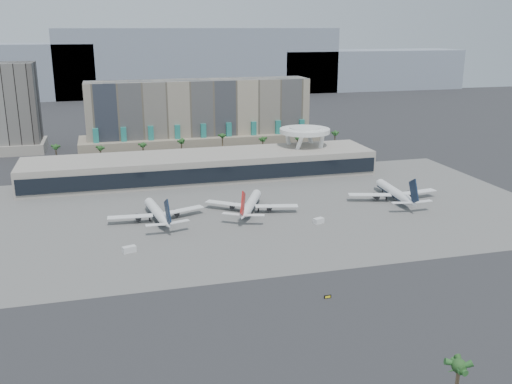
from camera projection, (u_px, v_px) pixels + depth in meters
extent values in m
plane|color=#232326|center=(263.00, 265.00, 178.85)|extent=(900.00, 900.00, 0.00)
cube|color=#5B5B59|center=(226.00, 212.00, 229.85)|extent=(260.00, 130.00, 0.06)
cube|color=gray|center=(200.00, 61.00, 619.77)|extent=(300.00, 60.00, 70.00)
cube|color=gray|center=(367.00, 70.00, 672.94)|extent=(220.00, 60.00, 45.00)
cube|color=gray|center=(200.00, 116.00, 337.73)|extent=(130.00, 22.00, 42.00)
cube|color=tan|center=(201.00, 143.00, 340.36)|extent=(140.00, 30.00, 10.00)
cube|color=#237B71|center=(97.00, 145.00, 315.06)|extent=(3.00, 2.00, 18.00)
cube|color=#237B71|center=(124.00, 143.00, 318.79)|extent=(3.00, 2.00, 18.00)
cube|color=#237B71|center=(151.00, 142.00, 322.51)|extent=(3.00, 2.00, 18.00)
cube|color=#237B71|center=(178.00, 141.00, 326.24)|extent=(3.00, 2.00, 18.00)
cube|color=#237B71|center=(204.00, 139.00, 329.96)|extent=(3.00, 2.00, 18.00)
cube|color=#237B71|center=(229.00, 138.00, 333.69)|extent=(3.00, 2.00, 18.00)
cube|color=#237B71|center=(254.00, 137.00, 337.41)|extent=(3.00, 2.00, 18.00)
cube|color=#237B71|center=(278.00, 136.00, 341.14)|extent=(3.00, 2.00, 18.00)
cube|color=#237B71|center=(302.00, 134.00, 344.86)|extent=(3.00, 2.00, 18.00)
cube|color=black|center=(15.00, 108.00, 333.43)|extent=(26.00, 26.00, 52.00)
cube|color=#AFA699|center=(19.00, 146.00, 339.88)|extent=(30.00, 30.00, 6.00)
cube|color=#AFA699|center=(202.00, 166.00, 279.17)|extent=(170.00, 32.00, 12.00)
cube|color=black|center=(208.00, 175.00, 264.29)|extent=(168.00, 0.60, 7.00)
cube|color=black|center=(202.00, 152.00, 277.14)|extent=(170.00, 12.00, 2.50)
cylinder|color=white|center=(312.00, 145.00, 304.48)|extent=(6.98, 6.99, 21.89)
cylinder|color=white|center=(289.00, 146.00, 301.32)|extent=(6.98, 6.99, 21.89)
cylinder|color=white|center=(297.00, 151.00, 289.51)|extent=(6.98, 6.99, 21.89)
cylinder|color=white|center=(320.00, 150.00, 292.67)|extent=(6.98, 6.99, 21.89)
cylinder|color=white|center=(305.00, 131.00, 294.47)|extent=(26.00, 26.00, 2.20)
cylinder|color=white|center=(305.00, 128.00, 294.11)|extent=(16.00, 16.00, 1.20)
cylinder|color=brown|center=(57.00, 159.00, 294.24)|extent=(0.70, 0.70, 12.00)
sphere|color=#244D1F|center=(56.00, 148.00, 292.65)|extent=(2.80, 2.80, 2.80)
cylinder|color=brown|center=(101.00, 157.00, 299.71)|extent=(0.70, 0.70, 12.00)
sphere|color=#244D1F|center=(100.00, 146.00, 298.11)|extent=(2.80, 2.80, 2.80)
cylinder|color=brown|center=(143.00, 154.00, 305.17)|extent=(0.70, 0.70, 12.00)
sphere|color=#244D1F|center=(143.00, 144.00, 303.57)|extent=(2.80, 2.80, 2.80)
cylinder|color=brown|center=(182.00, 152.00, 310.39)|extent=(0.70, 0.70, 12.00)
sphere|color=#244D1F|center=(182.00, 142.00, 308.79)|extent=(2.80, 2.80, 2.80)
cylinder|color=brown|center=(224.00, 150.00, 316.10)|extent=(0.70, 0.70, 12.00)
sphere|color=#244D1F|center=(223.00, 140.00, 314.50)|extent=(2.80, 2.80, 2.80)
cylinder|color=brown|center=(262.00, 148.00, 321.56)|extent=(0.70, 0.70, 12.00)
sphere|color=#244D1F|center=(262.00, 138.00, 319.96)|extent=(2.80, 2.80, 2.80)
cylinder|color=brown|center=(299.00, 146.00, 327.03)|extent=(0.70, 0.70, 12.00)
sphere|color=#244D1F|center=(299.00, 136.00, 325.43)|extent=(2.80, 2.80, 2.80)
cylinder|color=brown|center=(336.00, 144.00, 332.74)|extent=(0.70, 0.70, 12.00)
sphere|color=#244D1F|center=(336.00, 134.00, 331.14)|extent=(2.80, 2.80, 2.80)
cylinder|color=white|center=(156.00, 211.00, 219.85)|extent=(7.25, 25.83, 3.75)
cylinder|color=black|center=(157.00, 211.00, 219.89)|extent=(7.11, 25.32, 3.67)
cone|color=white|center=(148.00, 201.00, 232.80)|extent=(4.30, 4.69, 3.75)
cone|color=white|center=(167.00, 224.00, 205.16)|extent=(4.88, 8.87, 3.75)
cube|color=white|center=(130.00, 217.00, 215.32)|extent=(17.09, 4.93, 0.33)
cube|color=white|center=(183.00, 210.00, 223.03)|extent=(17.13, 9.28, 0.33)
cylinder|color=black|center=(138.00, 218.00, 217.05)|extent=(2.56, 4.00, 2.06)
cylinder|color=black|center=(176.00, 213.00, 222.66)|extent=(2.56, 4.00, 2.06)
cube|color=black|center=(168.00, 212.00, 202.55)|extent=(1.64, 8.49, 9.87)
cube|color=white|center=(156.00, 225.00, 202.62)|extent=(7.50, 2.07, 0.23)
cube|color=white|center=(179.00, 222.00, 205.78)|extent=(7.77, 4.04, 0.23)
cylinder|color=black|center=(151.00, 210.00, 229.39)|extent=(0.47, 0.47, 1.50)
cylinder|color=black|center=(150.00, 219.00, 218.63)|extent=(0.66, 0.66, 1.50)
cylinder|color=black|center=(165.00, 217.00, 220.88)|extent=(0.66, 0.66, 1.50)
cylinder|color=white|center=(251.00, 203.00, 230.33)|extent=(14.18, 25.03, 3.78)
cylinder|color=black|center=(251.00, 203.00, 230.37)|extent=(13.89, 24.53, 3.71)
cone|color=white|center=(257.00, 193.00, 244.33)|extent=(5.21, 5.44, 3.78)
cone|color=white|center=(244.00, 215.00, 214.46)|extent=(6.98, 9.31, 3.78)
cube|color=white|center=(226.00, 203.00, 231.26)|extent=(15.92, 13.18, 0.33)
cube|color=white|center=(277.00, 206.00, 227.93)|extent=(17.44, 7.40, 0.33)
cylinder|color=black|center=(233.00, 206.00, 231.52)|extent=(3.47, 4.31, 2.08)
cylinder|color=black|center=(270.00, 207.00, 229.10)|extent=(3.47, 4.31, 2.08)
cube|color=#B51714|center=(243.00, 204.00, 211.74)|extent=(4.00, 8.01, 9.96)
cube|color=white|center=(232.00, 214.00, 214.12)|extent=(7.49, 5.83, 0.24)
cube|color=white|center=(254.00, 215.00, 212.75)|extent=(7.84, 4.15, 0.24)
cylinder|color=black|center=(256.00, 202.00, 240.60)|extent=(0.47, 0.47, 1.51)
cylinder|color=black|center=(244.00, 209.00, 230.66)|extent=(0.66, 0.66, 1.51)
cylinder|color=black|center=(258.00, 210.00, 229.69)|extent=(0.66, 0.66, 1.51)
cylinder|color=white|center=(393.00, 191.00, 245.48)|extent=(5.77, 27.32, 3.98)
cylinder|color=black|center=(393.00, 192.00, 245.52)|extent=(5.65, 26.77, 3.90)
cone|color=white|center=(378.00, 182.00, 260.12)|extent=(4.26, 4.73, 3.98)
cone|color=white|center=(411.00, 203.00, 228.89)|extent=(4.56, 9.19, 3.98)
cube|color=white|center=(370.00, 195.00, 242.68)|extent=(18.30, 8.70, 0.35)
cube|color=white|center=(417.00, 192.00, 246.75)|extent=(18.27, 6.48, 0.35)
cylinder|color=black|center=(376.00, 196.00, 243.98)|extent=(2.45, 4.11, 2.19)
cylinder|color=black|center=(410.00, 194.00, 246.94)|extent=(2.45, 4.11, 2.19)
cube|color=black|center=(414.00, 191.00, 226.03)|extent=(1.10, 9.04, 10.46)
cube|color=white|center=(402.00, 203.00, 226.98)|extent=(8.23, 3.77, 0.25)
cube|color=white|center=(423.00, 201.00, 228.64)|extent=(8.09, 2.76, 0.25)
cylinder|color=black|center=(382.00, 191.00, 256.22)|extent=(0.50, 0.50, 1.59)
cylinder|color=black|center=(386.00, 199.00, 244.73)|extent=(0.70, 0.70, 1.59)
cylinder|color=black|center=(400.00, 198.00, 245.92)|extent=(0.70, 0.70, 1.59)
cube|color=silver|center=(129.00, 249.00, 188.35)|extent=(4.76, 3.31, 2.11)
cube|color=silver|center=(319.00, 221.00, 216.20)|extent=(4.45, 3.41, 2.02)
cube|color=black|center=(328.00, 297.00, 156.75)|extent=(2.06, 0.31, 0.93)
cube|color=gold|center=(328.00, 297.00, 156.60)|extent=(1.50, 0.07, 0.56)
cylinder|color=black|center=(325.00, 298.00, 156.62)|extent=(0.11, 0.11, 0.56)
cylinder|color=black|center=(330.00, 297.00, 156.99)|extent=(0.11, 0.11, 0.56)
sphere|color=#244D1F|center=(459.00, 366.00, 105.53)|extent=(2.80, 2.80, 2.80)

